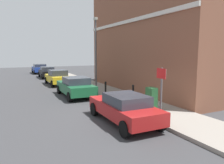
# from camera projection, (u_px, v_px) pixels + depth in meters

# --- Properties ---
(ground) EXTENTS (80.00, 80.00, 0.00)m
(ground) POSITION_uv_depth(u_px,v_px,m) (119.00, 113.00, 11.08)
(ground) COLOR #38383A
(sidewalk) EXTENTS (2.64, 30.00, 0.15)m
(sidewalk) POSITION_uv_depth(u_px,v_px,m) (104.00, 91.00, 17.23)
(sidewalk) COLOR gray
(sidewalk) RESTS_ON ground
(corner_building) EXTENTS (7.60, 13.34, 9.09)m
(corner_building) POSITION_uv_depth(u_px,v_px,m) (167.00, 35.00, 17.68)
(corner_building) COLOR brown
(corner_building) RESTS_ON ground
(car_red) EXTENTS (1.83, 4.24, 1.30)m
(car_red) POSITION_uv_depth(u_px,v_px,m) (124.00, 108.00, 9.51)
(car_red) COLOR maroon
(car_red) RESTS_ON ground
(car_green) EXTENTS (1.96, 4.31, 1.39)m
(car_green) POSITION_uv_depth(u_px,v_px,m) (76.00, 86.00, 15.25)
(car_green) COLOR #195933
(car_green) RESTS_ON ground
(car_yellow) EXTENTS (1.85, 4.02, 1.45)m
(car_yellow) POSITION_uv_depth(u_px,v_px,m) (58.00, 77.00, 20.80)
(car_yellow) COLOR gold
(car_yellow) RESTS_ON ground
(car_black) EXTENTS (1.86, 4.06, 1.35)m
(car_black) POSITION_uv_depth(u_px,v_px,m) (47.00, 72.00, 26.75)
(car_black) COLOR black
(car_black) RESTS_ON ground
(car_blue) EXTENTS (2.03, 4.27, 1.41)m
(car_blue) POSITION_uv_depth(u_px,v_px,m) (40.00, 68.00, 32.45)
(car_blue) COLOR navy
(car_blue) RESTS_ON ground
(utility_cabinet) EXTENTS (0.46, 0.61, 1.15)m
(utility_cabinet) POSITION_uv_depth(u_px,v_px,m) (151.00, 99.00, 11.21)
(utility_cabinet) COLOR #1E4C28
(utility_cabinet) RESTS_ON sidewalk
(bollard_near_cabinet) EXTENTS (0.14, 0.14, 1.04)m
(bollard_near_cabinet) POSITION_uv_depth(u_px,v_px,m) (133.00, 93.00, 12.99)
(bollard_near_cabinet) COLOR black
(bollard_near_cabinet) RESTS_ON sidewalk
(bollard_far_kerb) EXTENTS (0.14, 0.14, 1.04)m
(bollard_far_kerb) POSITION_uv_depth(u_px,v_px,m) (106.00, 89.00, 14.35)
(bollard_far_kerb) COLOR black
(bollard_far_kerb) RESTS_ON sidewalk
(street_sign) EXTENTS (0.08, 0.60, 2.30)m
(street_sign) POSITION_uv_depth(u_px,v_px,m) (161.00, 86.00, 9.31)
(street_sign) COLOR #59595B
(street_sign) RESTS_ON sidewalk
(lamppost) EXTENTS (0.20, 0.44, 5.72)m
(lamppost) POSITION_uv_depth(u_px,v_px,m) (96.00, 50.00, 17.60)
(lamppost) COLOR #59595B
(lamppost) RESTS_ON sidewalk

